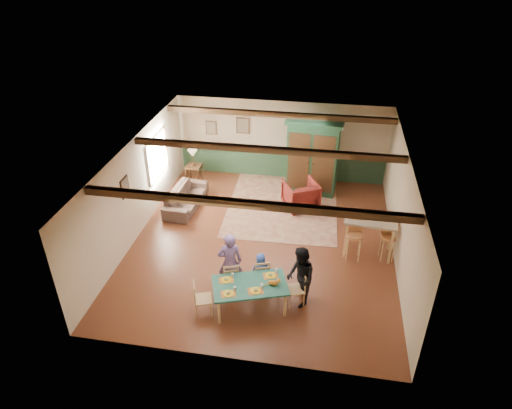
% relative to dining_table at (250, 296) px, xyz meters
% --- Properties ---
extents(floor, '(8.00, 8.00, 0.00)m').
position_rel_dining_table_xyz_m(floor, '(-0.11, 2.53, -0.34)').
color(floor, '#4F2416').
rests_on(floor, ground).
extents(wall_back, '(7.00, 0.02, 2.70)m').
position_rel_dining_table_xyz_m(wall_back, '(-0.11, 6.53, 1.01)').
color(wall_back, beige).
rests_on(wall_back, floor).
extents(wall_left, '(0.02, 8.00, 2.70)m').
position_rel_dining_table_xyz_m(wall_left, '(-3.61, 2.53, 1.01)').
color(wall_left, beige).
rests_on(wall_left, floor).
extents(wall_right, '(0.02, 8.00, 2.70)m').
position_rel_dining_table_xyz_m(wall_right, '(3.39, 2.53, 1.01)').
color(wall_right, beige).
rests_on(wall_right, floor).
extents(ceiling, '(7.00, 8.00, 0.02)m').
position_rel_dining_table_xyz_m(ceiling, '(-0.11, 2.53, 2.36)').
color(ceiling, silver).
rests_on(ceiling, wall_back).
extents(wainscot_back, '(6.95, 0.03, 0.90)m').
position_rel_dining_table_xyz_m(wainscot_back, '(-0.11, 6.51, 0.11)').
color(wainscot_back, '#1F3925').
rests_on(wainscot_back, floor).
extents(ceiling_beam_front, '(6.95, 0.16, 0.16)m').
position_rel_dining_table_xyz_m(ceiling_beam_front, '(-0.11, 0.23, 2.27)').
color(ceiling_beam_front, black).
rests_on(ceiling_beam_front, ceiling).
extents(ceiling_beam_mid, '(6.95, 0.16, 0.16)m').
position_rel_dining_table_xyz_m(ceiling_beam_mid, '(-0.11, 2.93, 2.27)').
color(ceiling_beam_mid, black).
rests_on(ceiling_beam_mid, ceiling).
extents(ceiling_beam_back, '(6.95, 0.16, 0.16)m').
position_rel_dining_table_xyz_m(ceiling_beam_back, '(-0.11, 5.53, 2.27)').
color(ceiling_beam_back, black).
rests_on(ceiling_beam_back, ceiling).
extents(window_left, '(0.06, 1.60, 1.30)m').
position_rel_dining_table_xyz_m(window_left, '(-3.58, 4.23, 1.21)').
color(window_left, white).
rests_on(window_left, wall_left).
extents(picture_left_wall, '(0.04, 0.42, 0.52)m').
position_rel_dining_table_xyz_m(picture_left_wall, '(-3.58, 1.93, 1.41)').
color(picture_left_wall, gray).
rests_on(picture_left_wall, wall_left).
extents(picture_back_a, '(0.45, 0.04, 0.55)m').
position_rel_dining_table_xyz_m(picture_back_a, '(-1.41, 6.50, 1.46)').
color(picture_back_a, gray).
rests_on(picture_back_a, wall_back).
extents(picture_back_b, '(0.38, 0.04, 0.48)m').
position_rel_dining_table_xyz_m(picture_back_b, '(-2.51, 6.50, 1.31)').
color(picture_back_b, gray).
rests_on(picture_back_b, wall_back).
extents(dining_table, '(1.84, 1.38, 0.68)m').
position_rel_dining_table_xyz_m(dining_table, '(0.00, 0.00, 0.00)').
color(dining_table, '#1C594A').
rests_on(dining_table, floor).
extents(dining_chair_far_left, '(0.49, 0.50, 0.86)m').
position_rel_dining_table_xyz_m(dining_chair_far_left, '(-0.55, 0.51, 0.09)').
color(dining_chair_far_left, tan).
rests_on(dining_chair_far_left, floor).
extents(dining_chair_far_right, '(0.49, 0.50, 0.86)m').
position_rel_dining_table_xyz_m(dining_chair_far_right, '(0.14, 0.73, 0.09)').
color(dining_chair_far_right, tan).
rests_on(dining_chair_far_right, floor).
extents(dining_chair_end_left, '(0.50, 0.49, 0.86)m').
position_rel_dining_table_xyz_m(dining_chair_end_left, '(-0.99, -0.33, 0.09)').
color(dining_chair_end_left, tan).
rests_on(dining_chair_end_left, floor).
extents(dining_chair_end_right, '(0.50, 0.49, 0.86)m').
position_rel_dining_table_xyz_m(dining_chair_end_right, '(0.99, 0.33, 0.09)').
color(dining_chair_end_right, tan).
rests_on(dining_chair_end_right, floor).
extents(person_man, '(0.66, 0.54, 1.57)m').
position_rel_dining_table_xyz_m(person_man, '(-0.57, 0.57, 0.44)').
color(person_man, slate).
rests_on(person_man, floor).
extents(person_woman, '(0.77, 0.87, 1.50)m').
position_rel_dining_table_xyz_m(person_woman, '(1.08, 0.36, 0.41)').
color(person_woman, black).
rests_on(person_woman, floor).
extents(person_child, '(0.51, 0.42, 0.91)m').
position_rel_dining_table_xyz_m(person_child, '(0.11, 0.80, 0.12)').
color(person_child, '#26469A').
rests_on(person_child, floor).
extents(cat, '(0.35, 0.22, 0.16)m').
position_rel_dining_table_xyz_m(cat, '(0.50, 0.07, 0.42)').
color(cat, orange).
rests_on(cat, dining_table).
extents(place_setting_near_left, '(0.43, 0.37, 0.11)m').
position_rel_dining_table_xyz_m(place_setting_near_left, '(-0.40, -0.37, 0.40)').
color(place_setting_near_left, yellow).
rests_on(place_setting_near_left, dining_table).
extents(place_setting_near_center, '(0.43, 0.37, 0.11)m').
position_rel_dining_table_xyz_m(place_setting_near_center, '(0.16, -0.19, 0.40)').
color(place_setting_near_center, yellow).
rests_on(place_setting_near_center, dining_table).
extents(place_setting_far_left, '(0.43, 0.37, 0.11)m').
position_rel_dining_table_xyz_m(place_setting_far_left, '(-0.55, 0.06, 0.40)').
color(place_setting_far_left, yellow).
rests_on(place_setting_far_left, dining_table).
extents(place_setting_far_right, '(0.43, 0.37, 0.11)m').
position_rel_dining_table_xyz_m(place_setting_far_right, '(0.40, 0.37, 0.40)').
color(place_setting_far_right, yellow).
rests_on(place_setting_far_right, dining_table).
extents(area_rug, '(3.45, 4.06, 0.01)m').
position_rel_dining_table_xyz_m(area_rug, '(0.20, 4.55, -0.33)').
color(area_rug, '#BEAE8A').
rests_on(area_rug, floor).
extents(armoire, '(1.80, 0.88, 2.45)m').
position_rel_dining_table_xyz_m(armoire, '(0.98, 5.63, 0.88)').
color(armoire, '#153521').
rests_on(armoire, floor).
extents(armchair, '(1.28, 1.29, 0.88)m').
position_rel_dining_table_xyz_m(armchair, '(0.74, 4.57, 0.10)').
color(armchair, '#420D0D').
rests_on(armchair, floor).
extents(sofa, '(0.91, 2.08, 0.59)m').
position_rel_dining_table_xyz_m(sofa, '(-2.75, 4.05, -0.04)').
color(sofa, '#423029').
rests_on(sofa, floor).
extents(end_table, '(0.54, 0.54, 0.62)m').
position_rel_dining_table_xyz_m(end_table, '(-2.94, 5.63, -0.03)').
color(end_table, black).
rests_on(end_table, floor).
extents(table_lamp, '(0.34, 0.34, 0.57)m').
position_rel_dining_table_xyz_m(table_lamp, '(-2.94, 5.63, 0.57)').
color(table_lamp, beige).
rests_on(table_lamp, end_table).
extents(counter_table, '(1.37, 0.87, 1.09)m').
position_rel_dining_table_xyz_m(counter_table, '(2.68, 2.54, 0.20)').
color(counter_table, '#B8A88F').
rests_on(counter_table, floor).
extents(bar_stool_left, '(0.42, 0.46, 1.15)m').
position_rel_dining_table_xyz_m(bar_stool_left, '(2.30, 2.25, 0.24)').
color(bar_stool_left, '#CA834E').
rests_on(bar_stool_left, floor).
extents(bar_stool_right, '(0.41, 0.45, 1.05)m').
position_rel_dining_table_xyz_m(bar_stool_right, '(3.16, 2.38, 0.19)').
color(bar_stool_right, '#CA834E').
rests_on(bar_stool_right, floor).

